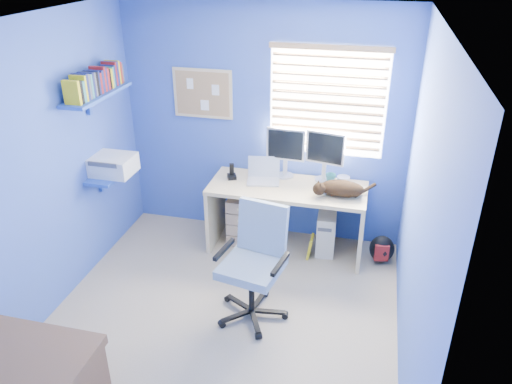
% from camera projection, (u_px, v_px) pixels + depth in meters
% --- Properties ---
extents(floor, '(3.00, 3.20, 0.00)m').
position_uv_depth(floor, '(222.00, 319.00, 4.39)').
color(floor, tan).
rests_on(floor, ground).
extents(ceiling, '(3.00, 3.20, 0.00)m').
position_uv_depth(ceiling, '(210.00, 22.00, 3.26)').
color(ceiling, white).
rests_on(ceiling, wall_back).
extents(wall_back, '(3.00, 0.01, 2.50)m').
position_uv_depth(wall_back, '(264.00, 125.00, 5.22)').
color(wall_back, '#3D61C1').
rests_on(wall_back, ground).
extents(wall_front, '(3.00, 0.01, 2.50)m').
position_uv_depth(wall_front, '(117.00, 335.00, 2.44)').
color(wall_front, '#3D61C1').
rests_on(wall_front, ground).
extents(wall_left, '(0.01, 3.20, 2.50)m').
position_uv_depth(wall_left, '(45.00, 173.00, 4.14)').
color(wall_left, '#3D61C1').
rests_on(wall_left, ground).
extents(wall_right, '(0.01, 3.20, 2.50)m').
position_uv_depth(wall_right, '(420.00, 215.00, 3.51)').
color(wall_right, '#3D61C1').
rests_on(wall_right, ground).
extents(desk, '(1.60, 0.65, 0.74)m').
position_uv_depth(desk, '(287.00, 218.00, 5.24)').
color(desk, '#DAB782').
rests_on(desk, floor).
extents(laptop, '(0.37, 0.31, 0.22)m').
position_uv_depth(laptop, '(263.00, 172.00, 5.12)').
color(laptop, silver).
rests_on(laptop, desk).
extents(monitor_left, '(0.40, 0.13, 0.54)m').
position_uv_depth(monitor_left, '(286.00, 153.00, 5.17)').
color(monitor_left, silver).
rests_on(monitor_left, desk).
extents(monitor_right, '(0.42, 0.20, 0.54)m').
position_uv_depth(monitor_right, '(325.00, 157.00, 5.08)').
color(monitor_right, silver).
rests_on(monitor_right, desk).
extents(phone, '(0.13, 0.14, 0.17)m').
position_uv_depth(phone, '(232.00, 171.00, 5.21)').
color(phone, black).
rests_on(phone, desk).
extents(mug, '(0.10, 0.09, 0.10)m').
position_uv_depth(mug, '(330.00, 179.00, 5.12)').
color(mug, teal).
rests_on(mug, desk).
extents(cd_spindle, '(0.13, 0.13, 0.07)m').
position_uv_depth(cd_spindle, '(343.00, 180.00, 5.13)').
color(cd_spindle, silver).
rests_on(cd_spindle, desk).
extents(cat, '(0.49, 0.38, 0.16)m').
position_uv_depth(cat, '(342.00, 188.00, 4.86)').
color(cat, black).
rests_on(cat, desk).
extents(tower_pc, '(0.22, 0.45, 0.45)m').
position_uv_depth(tower_pc, '(326.00, 230.00, 5.30)').
color(tower_pc, beige).
rests_on(tower_pc, floor).
extents(drawer_boxes, '(0.35, 0.28, 0.54)m').
position_uv_depth(drawer_boxes, '(245.00, 220.00, 5.40)').
color(drawer_boxes, tan).
rests_on(drawer_boxes, floor).
extents(yellow_book, '(0.03, 0.17, 0.24)m').
position_uv_depth(yellow_book, '(310.00, 247.00, 5.21)').
color(yellow_book, yellow).
rests_on(yellow_book, floor).
extents(backpack, '(0.29, 0.24, 0.30)m').
position_uv_depth(backpack, '(382.00, 249.00, 5.12)').
color(backpack, black).
rests_on(backpack, floor).
extents(office_chair, '(0.69, 0.69, 1.02)m').
position_uv_depth(office_chair, '(254.00, 277.00, 4.30)').
color(office_chair, black).
rests_on(office_chair, floor).
extents(window_blinds, '(1.15, 0.05, 1.10)m').
position_uv_depth(window_blinds, '(327.00, 102.00, 4.91)').
color(window_blinds, white).
rests_on(window_blinds, ground).
extents(corkboard, '(0.64, 0.02, 0.52)m').
position_uv_depth(corkboard, '(203.00, 94.00, 5.20)').
color(corkboard, '#DAB782').
rests_on(corkboard, ground).
extents(wall_shelves, '(0.42, 0.90, 1.05)m').
position_uv_depth(wall_shelves, '(103.00, 124.00, 4.68)').
color(wall_shelves, '#274EB6').
rests_on(wall_shelves, ground).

